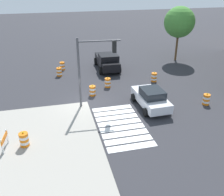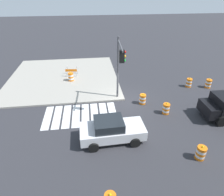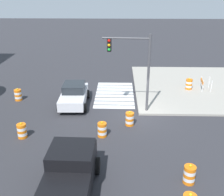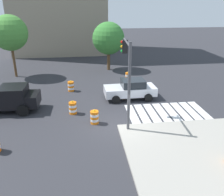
{
  "view_description": "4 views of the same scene",
  "coord_description": "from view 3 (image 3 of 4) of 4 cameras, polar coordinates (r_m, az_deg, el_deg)",
  "views": [
    {
      "loc": [
        18.78,
        -2.49,
        9.65
      ],
      "look_at": [
        1.39,
        1.79,
        0.94
      ],
      "focal_mm": 40.42,
      "sensor_mm": 36.0,
      "label": 1
    },
    {
      "loc": [
        3.12,
        14.71,
        9.09
      ],
      "look_at": [
        1.48,
        2.22,
        1.68
      ],
      "focal_mm": 30.61,
      "sensor_mm": 36.0,
      "label": 2
    },
    {
      "loc": [
        -17.56,
        1.42,
        8.65
      ],
      "look_at": [
        0.03,
        1.91,
        1.31
      ],
      "focal_mm": 43.76,
      "sensor_mm": 36.0,
      "label": 3
    },
    {
      "loc": [
        -2.13,
        -13.9,
        7.76
      ],
      "look_at": [
        0.05,
        3.2,
        0.77
      ],
      "focal_mm": 38.62,
      "sensor_mm": 36.0,
      "label": 4
    }
  ],
  "objects": [
    {
      "name": "ground_plane",
      "position": [
        19.62,
        5.59,
        -3.64
      ],
      "size": [
        120.0,
        120.0,
        0.0
      ],
      "primitive_type": "plane",
      "color": "#2D2D33"
    },
    {
      "name": "sidewalk_corner",
      "position": [
        26.14,
        18.0,
        2.33
      ],
      "size": [
        12.0,
        12.0,
        0.15
      ],
      "primitive_type": "cube",
      "color": "#9E998E",
      "rests_on": "ground"
    },
    {
      "name": "crosswalk_stripes",
      "position": [
        23.23,
        0.55,
        0.79
      ],
      "size": [
        5.85,
        3.2,
        0.02
      ],
      "color": "silver",
      "rests_on": "ground"
    },
    {
      "name": "sports_car",
      "position": [
        21.22,
        -7.95,
        0.73
      ],
      "size": [
        4.35,
        2.24,
        1.63
      ],
      "color": "silver",
      "rests_on": "ground"
    },
    {
      "name": "pickup_truck",
      "position": [
        12.57,
        -8.78,
        -15.35
      ],
      "size": [
        5.19,
        2.43,
        1.92
      ],
      "color": "black",
      "rests_on": "ground"
    },
    {
      "name": "traffic_barrel_near_corner",
      "position": [
        13.7,
        15.86,
        -15.13
      ],
      "size": [
        0.56,
        0.56,
        1.02
      ],
      "color": "orange",
      "rests_on": "ground"
    },
    {
      "name": "traffic_barrel_median_near",
      "position": [
        16.78,
        -2.07,
        -6.62
      ],
      "size": [
        0.56,
        0.56,
        1.02
      ],
      "color": "orange",
      "rests_on": "ground"
    },
    {
      "name": "traffic_barrel_median_far",
      "position": [
        17.52,
        -18.3,
        -6.53
      ],
      "size": [
        0.56,
        0.56,
        1.02
      ],
      "color": "orange",
      "rests_on": "ground"
    },
    {
      "name": "traffic_barrel_far_curb",
      "position": [
        18.08,
        3.71,
        -4.38
      ],
      "size": [
        0.56,
        0.56,
        1.02
      ],
      "color": "orange",
      "rests_on": "ground"
    },
    {
      "name": "traffic_barrel_lane_center",
      "position": [
        23.16,
        -19.03,
        0.61
      ],
      "size": [
        0.56,
        0.56,
        1.02
      ],
      "color": "orange",
      "rests_on": "ground"
    },
    {
      "name": "traffic_barrel_on_sidewalk",
      "position": [
        24.78,
        15.77,
        2.8
      ],
      "size": [
        0.56,
        0.56,
        1.02
      ],
      "color": "orange",
      "rests_on": "sidewalk_corner"
    },
    {
      "name": "construction_barricade",
      "position": [
        25.07,
        18.61,
        2.97
      ],
      "size": [
        1.32,
        0.92,
        1.0
      ],
      "color": "silver",
      "rests_on": "sidewalk_corner"
    },
    {
      "name": "traffic_light_pole",
      "position": [
        18.85,
        4.27,
        8.0
      ],
      "size": [
        0.48,
        3.29,
        5.5
      ],
      "color": "#4C4C51",
      "rests_on": "sidewalk_corner"
    }
  ]
}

